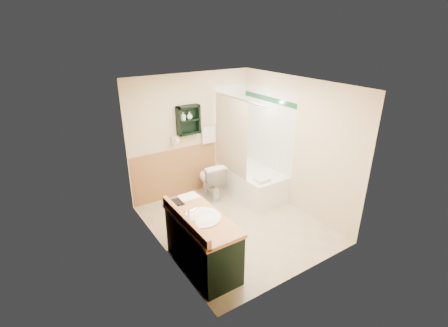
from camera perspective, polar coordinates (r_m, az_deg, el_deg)
floor at (r=5.74m, az=1.92°, el=-10.55°), size 3.00×3.00×0.00m
back_wall at (r=6.39m, az=-5.80°, el=4.96°), size 2.60×0.04×2.40m
left_wall at (r=4.60m, az=-11.49°, el=-2.87°), size 0.04×3.00×2.40m
right_wall at (r=5.98m, az=12.50°, el=3.23°), size 0.04×3.00×2.40m
ceiling at (r=4.84m, az=2.31°, el=14.06°), size 2.60×3.00×0.04m
wainscot_left at (r=4.95m, az=-10.47°, el=-10.08°), size 2.98×2.98×1.00m
wainscot_back at (r=6.62m, az=-5.42°, el=-0.89°), size 2.58×2.58×1.00m
mirror_frame at (r=4.03m, az=-8.17°, el=-1.77°), size 1.30×1.30×1.00m
mirror_glass at (r=4.03m, az=-8.11°, el=-1.76°), size 1.20×1.20×0.90m
tile_right at (r=6.52m, az=7.50°, el=3.84°), size 1.50×1.50×2.10m
tile_back at (r=6.91m, az=1.98°, el=5.15°), size 0.95×0.95×2.10m
tile_accent at (r=6.29m, az=7.83°, el=11.16°), size 1.50×1.50×0.10m
wall_shelf at (r=6.15m, az=-6.26°, el=7.61°), size 0.45×0.15×0.55m
hair_dryer at (r=6.15m, az=-8.71°, el=4.07°), size 0.10×0.24×0.18m
towel_bar at (r=6.45m, az=-2.80°, el=6.61°), size 0.40×0.06×0.40m
curtain_rod at (r=5.82m, az=2.22°, el=11.40°), size 0.03×1.60×0.03m
shower_curtain at (r=6.18m, az=1.17°, el=3.94°), size 1.05×1.05×1.70m
vanity at (r=4.64m, az=-3.79°, el=-13.74°), size 0.59×1.27×0.80m
bathtub at (r=6.63m, az=4.63°, el=-3.03°), size 0.79×1.50×0.53m
toilet at (r=6.43m, az=-2.41°, el=-2.85°), size 0.53×0.81×0.74m
counter_towel at (r=4.87m, az=-6.21°, el=-5.97°), size 0.28×0.22×0.04m
vanity_book at (r=4.73m, az=-9.11°, el=-5.87°), size 0.16×0.05×0.21m
tub_towel at (r=6.01m, az=6.64°, el=-2.85°), size 0.26×0.21×0.07m
soap_bottle_a at (r=6.09m, az=-7.21°, el=7.89°), size 0.12×0.17×0.07m
soap_bottle_b at (r=6.14m, az=-6.08°, el=8.25°), size 0.15×0.17×0.11m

